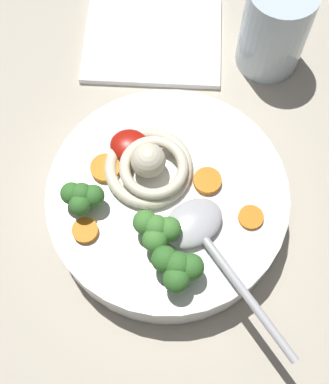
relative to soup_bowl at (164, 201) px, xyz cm
name	(u,v)px	position (x,y,z in cm)	size (l,w,h in cm)	color
table_slab	(178,235)	(1.62, -1.89, -4.84)	(100.99, 100.99, 4.42)	#BCB29E
soup_bowl	(164,201)	(0.00, 0.00, 0.00)	(23.99, 23.99, 5.08)	white
noodle_pile	(147,166)	(-1.95, 2.11, 3.67)	(9.67, 9.48, 3.89)	beige
soup_spoon	(198,234)	(3.58, -4.29, 3.26)	(13.63, 15.38, 1.60)	#B7B7BC
chili_sauce_dollop	(126,145)	(-4.27, 4.36, 3.33)	(3.90, 3.51, 1.75)	#B2190F
broccoli_floret_beside_chili	(153,229)	(-0.60, -4.69, 4.69)	(4.51, 3.88, 3.57)	#7A9E60
broccoli_floret_far	(173,267)	(1.57, -8.03, 4.81)	(4.75, 4.09, 3.75)	#7A9E60
broccoli_floret_beside_noodles	(79,195)	(-7.85, -1.98, 4.52)	(4.17, 3.58, 3.29)	#7A9E60
carrot_slice_left	(102,168)	(-6.38, 1.81, 2.82)	(2.98, 2.98, 0.73)	orange
carrot_slice_extra_a	(82,230)	(-7.35, -4.81, 2.79)	(2.48, 2.48, 0.66)	orange
carrot_slice_right	(247,220)	(8.16, -2.21, 2.67)	(2.42, 2.42, 0.43)	orange
carrot_slice_rear	(204,181)	(3.77, 1.44, 2.80)	(2.78, 2.78, 0.68)	orange
drinking_glass	(272,27)	(10.05, 20.96, 2.89)	(7.64, 7.64, 11.02)	silver
folded_napkin	(150,38)	(-3.96, 22.26, -2.22)	(16.68, 13.66, 0.80)	white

